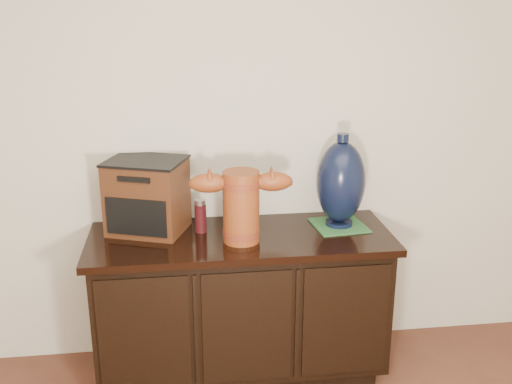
{
  "coord_description": "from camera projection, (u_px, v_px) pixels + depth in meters",
  "views": [
    {
      "loc": [
        -0.27,
        -0.43,
        1.85
      ],
      "look_at": [
        0.07,
        2.18,
        0.99
      ],
      "focal_mm": 42.0,
      "sensor_mm": 36.0,
      "label": 1
    }
  ],
  "objects": [
    {
      "name": "tv_radio",
      "position": [
        147.0,
        196.0,
        2.89
      ],
      "size": [
        0.43,
        0.39,
        0.36
      ],
      "rotation": [
        0.0,
        0.0,
        -0.35
      ],
      "color": "#422110",
      "rests_on": "sideboard"
    },
    {
      "name": "terracotta_vessel",
      "position": [
        241.0,
        202.0,
        2.76
      ],
      "size": [
        0.48,
        0.18,
        0.34
      ],
      "rotation": [
        0.0,
        0.0,
        -0.05
      ],
      "color": "brown",
      "rests_on": "sideboard"
    },
    {
      "name": "lamp_base",
      "position": [
        341.0,
        182.0,
        2.93
      ],
      "size": [
        0.26,
        0.26,
        0.46
      ],
      "rotation": [
        0.0,
        0.0,
        0.11
      ],
      "color": "black",
      "rests_on": "green_mat"
    },
    {
      "name": "spray_can",
      "position": [
        200.0,
        216.0,
        2.9
      ],
      "size": [
        0.06,
        0.06,
        0.16
      ],
      "color": "#530E13",
      "rests_on": "sideboard"
    },
    {
      "name": "green_mat",
      "position": [
        339.0,
        225.0,
        3.0
      ],
      "size": [
        0.27,
        0.27,
        0.01
      ],
      "primitive_type": "cube",
      "rotation": [
        0.0,
        0.0,
        0.11
      ],
      "color": "#2A5D2F",
      "rests_on": "sideboard"
    },
    {
      "name": "sideboard",
      "position": [
        241.0,
        304.0,
        2.99
      ],
      "size": [
        1.46,
        0.56,
        0.75
      ],
      "color": "black",
      "rests_on": "ground"
    }
  ]
}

